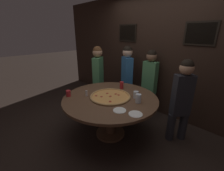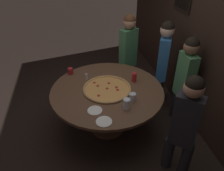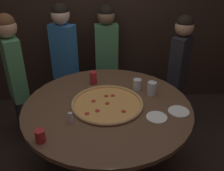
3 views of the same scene
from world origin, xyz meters
The scene contains 15 objects.
ground_plane centered at (0.00, 0.00, 0.00)m, with size 24.00×24.00×0.00m, color black.
back_wall centered at (0.00, 1.39, 1.30)m, with size 6.40×0.08×2.60m.
dining_table centered at (0.00, 0.00, 0.61)m, with size 1.59×1.59×0.74m.
giant_pizza centered at (0.00, 0.00, 0.75)m, with size 0.68×0.68×0.03m.
drink_cup_centre_back centered at (-0.53, -0.48, 0.79)m, with size 0.08×0.08×0.10m, color #B22328.
drink_cup_by_shaker centered at (0.45, 0.17, 0.81)m, with size 0.09×0.09×0.14m, color silver.
drink_cup_far_right centered at (-0.13, 0.43, 0.81)m, with size 0.07×0.07×0.14m, color #B22328.
drink_cup_front_edge centered at (0.32, 0.28, 0.80)m, with size 0.08×0.08×0.11m, color silver.
white_plate_near_front centered at (0.64, -0.15, 0.74)m, with size 0.19×0.19×0.01m, color white.
white_plate_far_back centered at (0.42, -0.23, 0.74)m, with size 0.18×0.18×0.01m, color white.
condiment_shaker centered at (-0.32, -0.26, 0.79)m, with size 0.04×0.04×0.10m.
diner_far_left centered at (-0.51, 1.03, 0.84)m, with size 0.39×0.29×1.49m.
diner_side_left centered at (0.89, 0.73, 0.80)m, with size 0.32×0.35×1.40m.
diner_far_right centered at (-1.00, 0.56, 0.84)m, with size 0.30×0.39×1.48m.
diner_centre_back centered at (0.03, 1.15, 0.82)m, with size 0.36×0.22×1.44m.
Camera 1 is at (1.67, -1.60, 1.78)m, focal length 24.00 mm.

